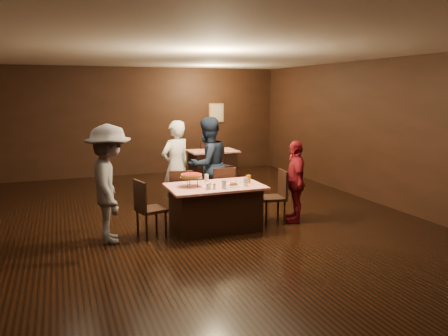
{
  "coord_description": "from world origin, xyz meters",
  "views": [
    {
      "loc": [
        -2.24,
        -7.33,
        2.35
      ],
      "look_at": [
        0.47,
        -0.21,
        1.0
      ],
      "focal_mm": 35.0,
      "sensor_mm": 36.0,
      "label": 1
    }
  ],
  "objects_px": {
    "chair_far_right": "(222,191)",
    "diner_white_jacket": "(176,167)",
    "chair_end_left": "(151,208)",
    "chair_back_near": "(222,165)",
    "chair_far_left": "(181,194)",
    "chair_end_right": "(273,197)",
    "pizza_stand": "(191,176)",
    "diner_navy_hoodie": "(208,165)",
    "glass_amber": "(249,179)",
    "glass_back": "(207,178)",
    "diner_red_shirt": "(295,181)",
    "glass_front_left": "(224,184)",
    "plate_empty": "(241,181)",
    "chair_back_far": "(206,158)",
    "back_table": "(213,165)",
    "main_table": "(215,207)",
    "diner_grey_knit": "(110,184)"
  },
  "relations": [
    {
      "from": "back_table",
      "to": "chair_far_right",
      "type": "xyz_separation_m",
      "value": [
        -1.01,
        -3.4,
        0.09
      ]
    },
    {
      "from": "glass_amber",
      "to": "chair_far_left",
      "type": "bearing_deg",
      "value": 141.34
    },
    {
      "from": "diner_red_shirt",
      "to": "pizza_stand",
      "type": "height_order",
      "value": "diner_red_shirt"
    },
    {
      "from": "chair_end_right",
      "to": "pizza_stand",
      "type": "height_order",
      "value": "pizza_stand"
    },
    {
      "from": "chair_far_left",
      "to": "glass_back",
      "type": "bearing_deg",
      "value": 140.05
    },
    {
      "from": "chair_end_left",
      "to": "chair_back_near",
      "type": "relative_size",
      "value": 1.0
    },
    {
      "from": "back_table",
      "to": "plate_empty",
      "type": "xyz_separation_m",
      "value": [
        -0.86,
        -4.0,
        0.39
      ]
    },
    {
      "from": "chair_end_left",
      "to": "chair_end_right",
      "type": "height_order",
      "value": "same"
    },
    {
      "from": "chair_far_left",
      "to": "chair_back_near",
      "type": "xyz_separation_m",
      "value": [
        1.81,
        2.7,
        0.0
      ]
    },
    {
      "from": "diner_navy_hoodie",
      "to": "pizza_stand",
      "type": "height_order",
      "value": "diner_navy_hoodie"
    },
    {
      "from": "diner_white_jacket",
      "to": "diner_navy_hoodie",
      "type": "xyz_separation_m",
      "value": [
        0.59,
        -0.19,
        0.03
      ]
    },
    {
      "from": "diner_white_jacket",
      "to": "glass_back",
      "type": "xyz_separation_m",
      "value": [
        0.29,
        -1.02,
        -0.06
      ]
    },
    {
      "from": "chair_end_right",
      "to": "glass_front_left",
      "type": "xyz_separation_m",
      "value": [
        -1.05,
        -0.3,
        0.37
      ]
    },
    {
      "from": "chair_end_left",
      "to": "glass_front_left",
      "type": "relative_size",
      "value": 6.79
    },
    {
      "from": "chair_far_left",
      "to": "chair_back_near",
      "type": "height_order",
      "value": "same"
    },
    {
      "from": "chair_end_right",
      "to": "diner_white_jacket",
      "type": "bearing_deg",
      "value": -124.25
    },
    {
      "from": "plate_empty",
      "to": "pizza_stand",
      "type": "bearing_deg",
      "value": -173.99
    },
    {
      "from": "chair_far_right",
      "to": "chair_end_right",
      "type": "xyz_separation_m",
      "value": [
        0.7,
        -0.75,
        0.0
      ]
    },
    {
      "from": "pizza_stand",
      "to": "plate_empty",
      "type": "relative_size",
      "value": 1.52
    },
    {
      "from": "diner_navy_hoodie",
      "to": "glass_amber",
      "type": "bearing_deg",
      "value": 84.08
    },
    {
      "from": "back_table",
      "to": "diner_red_shirt",
      "type": "distance_m",
      "value": 4.24
    },
    {
      "from": "chair_far_right",
      "to": "plate_empty",
      "type": "bearing_deg",
      "value": 106.62
    },
    {
      "from": "chair_back_far",
      "to": "diner_navy_hoodie",
      "type": "relative_size",
      "value": 0.51
    },
    {
      "from": "back_table",
      "to": "chair_back_near",
      "type": "height_order",
      "value": "chair_back_near"
    },
    {
      "from": "pizza_stand",
      "to": "diner_grey_knit",
      "type": "bearing_deg",
      "value": -177.55
    },
    {
      "from": "back_table",
      "to": "pizza_stand",
      "type": "relative_size",
      "value": 3.42
    },
    {
      "from": "chair_far_left",
      "to": "diner_red_shirt",
      "type": "bearing_deg",
      "value": 168.84
    },
    {
      "from": "chair_back_far",
      "to": "diner_red_shirt",
      "type": "xyz_separation_m",
      "value": [
        0.1,
        -4.82,
        0.26
      ]
    },
    {
      "from": "back_table",
      "to": "glass_front_left",
      "type": "bearing_deg",
      "value": -107.05
    },
    {
      "from": "main_table",
      "to": "chair_far_left",
      "type": "bearing_deg",
      "value": 118.07
    },
    {
      "from": "chair_far_right",
      "to": "diner_white_jacket",
      "type": "xyz_separation_m",
      "value": [
        -0.74,
        0.57,
        0.42
      ]
    },
    {
      "from": "plate_empty",
      "to": "chair_far_right",
      "type": "bearing_deg",
      "value": 104.04
    },
    {
      "from": "chair_far_right",
      "to": "glass_amber",
      "type": "relative_size",
      "value": 6.79
    },
    {
      "from": "pizza_stand",
      "to": "chair_end_right",
      "type": "bearing_deg",
      "value": -1.91
    },
    {
      "from": "pizza_stand",
      "to": "glass_front_left",
      "type": "bearing_deg",
      "value": -37.87
    },
    {
      "from": "chair_end_left",
      "to": "diner_red_shirt",
      "type": "height_order",
      "value": "diner_red_shirt"
    },
    {
      "from": "main_table",
      "to": "chair_far_right",
      "type": "xyz_separation_m",
      "value": [
        0.4,
        0.75,
        0.09
      ]
    },
    {
      "from": "main_table",
      "to": "glass_amber",
      "type": "xyz_separation_m",
      "value": [
        0.6,
        -0.05,
        0.46
      ]
    },
    {
      "from": "diner_white_jacket",
      "to": "glass_amber",
      "type": "xyz_separation_m",
      "value": [
        0.94,
        -1.37,
        -0.06
      ]
    },
    {
      "from": "chair_far_left",
      "to": "plate_empty",
      "type": "distance_m",
      "value": 1.16
    },
    {
      "from": "chair_end_right",
      "to": "glass_amber",
      "type": "xyz_separation_m",
      "value": [
        -0.5,
        -0.05,
        0.37
      ]
    },
    {
      "from": "glass_amber",
      "to": "pizza_stand",
      "type": "bearing_deg",
      "value": 174.29
    },
    {
      "from": "diner_grey_knit",
      "to": "glass_amber",
      "type": "height_order",
      "value": "diner_grey_knit"
    },
    {
      "from": "chair_end_right",
      "to": "chair_back_far",
      "type": "relative_size",
      "value": 1.0
    },
    {
      "from": "chair_far_left",
      "to": "plate_empty",
      "type": "relative_size",
      "value": 3.8
    },
    {
      "from": "chair_far_right",
      "to": "chair_end_left",
      "type": "height_order",
      "value": "same"
    },
    {
      "from": "chair_end_right",
      "to": "glass_back",
      "type": "relative_size",
      "value": 6.79
    },
    {
      "from": "diner_red_shirt",
      "to": "chair_back_far",
      "type": "bearing_deg",
      "value": -159.84
    },
    {
      "from": "chair_far_right",
      "to": "diner_red_shirt",
      "type": "height_order",
      "value": "diner_red_shirt"
    },
    {
      "from": "back_table",
      "to": "diner_navy_hoodie",
      "type": "relative_size",
      "value": 0.7
    }
  ]
}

